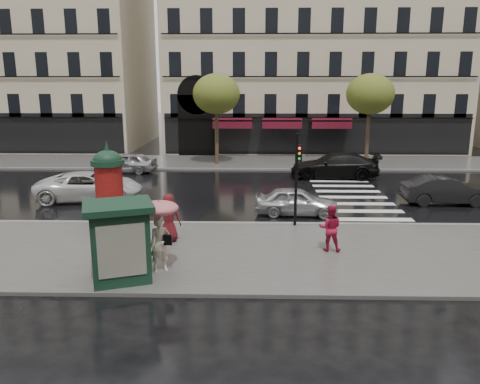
{
  "coord_description": "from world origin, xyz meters",
  "views": [
    {
      "loc": [
        0.51,
        -16.24,
        5.98
      ],
      "look_at": [
        0.1,
        1.5,
        1.82
      ],
      "focal_mm": 35.0,
      "sensor_mm": 36.0,
      "label": 1
    }
  ],
  "objects_px": {
    "traffic_light": "(297,171)",
    "newsstand": "(120,241)",
    "man_burgundy": "(169,218)",
    "car_darkgrey": "(446,190)",
    "car_white": "(90,186)",
    "car_black": "(335,165)",
    "morris_column": "(109,186)",
    "woman_red": "(330,228)",
    "car_far_silver": "(127,162)",
    "car_silver": "(297,201)",
    "woman_umbrella": "(160,224)"
  },
  "relations": [
    {
      "from": "morris_column",
      "to": "car_silver",
      "type": "height_order",
      "value": "morris_column"
    },
    {
      "from": "car_silver",
      "to": "woman_umbrella",
      "type": "bearing_deg",
      "value": 148.91
    },
    {
      "from": "man_burgundy",
      "to": "woman_red",
      "type": "bearing_deg",
      "value": 175.14
    },
    {
      "from": "traffic_light",
      "to": "woman_umbrella",
      "type": "bearing_deg",
      "value": -133.81
    },
    {
      "from": "car_silver",
      "to": "car_black",
      "type": "xyz_separation_m",
      "value": [
        3.26,
        8.76,
        0.16
      ]
    },
    {
      "from": "car_darkgrey",
      "to": "man_burgundy",
      "type": "bearing_deg",
      "value": 117.19
    },
    {
      "from": "traffic_light",
      "to": "newsstand",
      "type": "xyz_separation_m",
      "value": [
        -5.82,
        -5.63,
        -1.1
      ]
    },
    {
      "from": "car_silver",
      "to": "car_darkgrey",
      "type": "xyz_separation_m",
      "value": [
        7.72,
        2.19,
        0.06
      ]
    },
    {
      "from": "morris_column",
      "to": "newsstand",
      "type": "relative_size",
      "value": 1.48
    },
    {
      "from": "traffic_light",
      "to": "car_white",
      "type": "relative_size",
      "value": 0.72
    },
    {
      "from": "woman_red",
      "to": "man_burgundy",
      "type": "bearing_deg",
      "value": -0.03
    },
    {
      "from": "woman_umbrella",
      "to": "man_burgundy",
      "type": "bearing_deg",
      "value": 94.53
    },
    {
      "from": "morris_column",
      "to": "car_darkgrey",
      "type": "bearing_deg",
      "value": 16.02
    },
    {
      "from": "morris_column",
      "to": "newsstand",
      "type": "xyz_separation_m",
      "value": [
        1.9,
        -5.4,
        -0.49
      ]
    },
    {
      "from": "newsstand",
      "to": "car_white",
      "type": "bearing_deg",
      "value": 113.42
    },
    {
      "from": "morris_column",
      "to": "car_darkgrey",
      "type": "xyz_separation_m",
      "value": [
        15.67,
        4.5,
        -1.14
      ]
    },
    {
      "from": "woman_umbrella",
      "to": "car_black",
      "type": "distance_m",
      "value": 17.82
    },
    {
      "from": "woman_umbrella",
      "to": "car_darkgrey",
      "type": "bearing_deg",
      "value": 35.99
    },
    {
      "from": "car_white",
      "to": "car_black",
      "type": "xyz_separation_m",
      "value": [
        13.73,
        6.24,
        0.06
      ]
    },
    {
      "from": "car_black",
      "to": "car_darkgrey",
      "type": "bearing_deg",
      "value": 37.58
    },
    {
      "from": "car_black",
      "to": "car_far_silver",
      "type": "relative_size",
      "value": 1.38
    },
    {
      "from": "car_silver",
      "to": "car_white",
      "type": "height_order",
      "value": "car_white"
    },
    {
      "from": "woman_red",
      "to": "car_far_silver",
      "type": "bearing_deg",
      "value": -44.95
    },
    {
      "from": "morris_column",
      "to": "car_white",
      "type": "height_order",
      "value": "morris_column"
    },
    {
      "from": "morris_column",
      "to": "car_far_silver",
      "type": "height_order",
      "value": "morris_column"
    },
    {
      "from": "car_white",
      "to": "car_far_silver",
      "type": "height_order",
      "value": "car_white"
    },
    {
      "from": "man_burgundy",
      "to": "car_darkgrey",
      "type": "relative_size",
      "value": 0.42
    },
    {
      "from": "woman_umbrella",
      "to": "car_black",
      "type": "bearing_deg",
      "value": 62.48
    },
    {
      "from": "man_burgundy",
      "to": "car_silver",
      "type": "distance_m",
      "value": 6.64
    },
    {
      "from": "woman_red",
      "to": "car_darkgrey",
      "type": "xyz_separation_m",
      "value": [
        7.01,
        7.22,
        -0.25
      ]
    },
    {
      "from": "car_white",
      "to": "car_far_silver",
      "type": "bearing_deg",
      "value": -7.04
    },
    {
      "from": "woman_umbrella",
      "to": "woman_red",
      "type": "height_order",
      "value": "woman_umbrella"
    },
    {
      "from": "woman_umbrella",
      "to": "woman_red",
      "type": "bearing_deg",
      "value": 19.33
    },
    {
      "from": "woman_red",
      "to": "newsstand",
      "type": "relative_size",
      "value": 0.69
    },
    {
      "from": "morris_column",
      "to": "car_black",
      "type": "relative_size",
      "value": 0.65
    },
    {
      "from": "traffic_light",
      "to": "car_black",
      "type": "bearing_deg",
      "value": 72.19
    },
    {
      "from": "car_darkgrey",
      "to": "car_white",
      "type": "bearing_deg",
      "value": 90.08
    },
    {
      "from": "man_burgundy",
      "to": "car_far_silver",
      "type": "height_order",
      "value": "man_burgundy"
    },
    {
      "from": "car_white",
      "to": "man_burgundy",
      "type": "bearing_deg",
      "value": -149.24
    },
    {
      "from": "newsstand",
      "to": "car_black",
      "type": "height_order",
      "value": "newsstand"
    },
    {
      "from": "newsstand",
      "to": "car_black",
      "type": "relative_size",
      "value": 0.44
    },
    {
      "from": "woman_umbrella",
      "to": "car_silver",
      "type": "height_order",
      "value": "woman_umbrella"
    },
    {
      "from": "traffic_light",
      "to": "car_white",
      "type": "xyz_separation_m",
      "value": [
        -10.25,
        4.6,
        -1.72
      ]
    },
    {
      "from": "traffic_light",
      "to": "car_far_silver",
      "type": "xyz_separation_m",
      "value": [
        -10.34,
        12.37,
        -1.77
      ]
    },
    {
      "from": "car_white",
      "to": "woman_red",
      "type": "bearing_deg",
      "value": -131.73
    },
    {
      "from": "morris_column",
      "to": "car_far_silver",
      "type": "bearing_deg",
      "value": 101.74
    },
    {
      "from": "woman_red",
      "to": "car_silver",
      "type": "xyz_separation_m",
      "value": [
        -0.71,
        5.03,
        -0.31
      ]
    },
    {
      "from": "car_far_silver",
      "to": "car_white",
      "type": "bearing_deg",
      "value": 6.73
    },
    {
      "from": "traffic_light",
      "to": "car_darkgrey",
      "type": "distance_m",
      "value": 9.19
    },
    {
      "from": "man_burgundy",
      "to": "woman_umbrella",
      "type": "bearing_deg",
      "value": 98.39
    }
  ]
}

